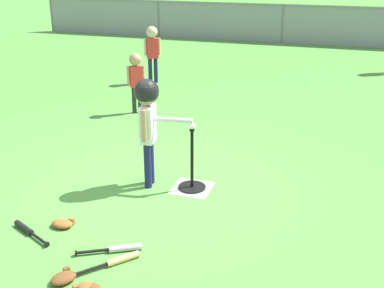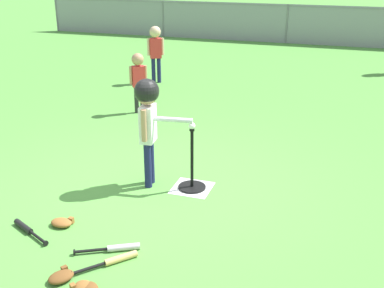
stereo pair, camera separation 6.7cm
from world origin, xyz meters
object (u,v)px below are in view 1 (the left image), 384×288
Objects in this scene: batting_tee at (192,179)px; spare_bat_silver at (118,249)px; glove_outfield_drop at (63,223)px; fielder_deep_left at (152,47)px; batter_child at (148,111)px; glove_by_plate at (64,278)px; baseball_on_tee at (192,126)px; spare_bat_wood at (116,261)px; fielder_near_left at (136,75)px; spare_bat_black at (27,230)px.

batting_tee is 1.32× the size of spare_bat_silver.
spare_bat_silver is at bearing -17.16° from glove_outfield_drop.
fielder_deep_left is (-2.26, 4.43, 0.63)m from batting_tee.
batting_tee is at bearing 7.30° from batter_child.
batter_child reaches higher than glove_outfield_drop.
glove_by_plate is at bearing -114.95° from spare_bat_silver.
batter_child is 1.62m from spare_bat_silver.
glove_by_plate is (-0.50, -1.94, -0.73)m from baseball_on_tee.
batter_child is at bearing 101.25° from spare_bat_wood.
spare_bat_black is (0.51, -3.82, -0.62)m from fielder_near_left.
batting_tee is 0.64m from baseball_on_tee.
fielder_deep_left reaches higher than glove_outfield_drop.
fielder_near_left is (-1.75, 2.43, -0.11)m from baseball_on_tee.
glove_by_plate and glove_outfield_drop have the same top height.
baseball_on_tee is 0.07× the size of fielder_near_left.
spare_bat_black is at bearing 169.45° from spare_bat_wood.
glove_outfield_drop is (-0.78, 0.40, 0.01)m from spare_bat_wood.
glove_outfield_drop is (-0.97, -1.19, -0.08)m from batting_tee.
glove_by_plate reaches higher than spare_bat_black.
spare_bat_black is (-1.24, -1.39, -0.73)m from baseball_on_tee.
glove_outfield_drop is at bearing 152.99° from spare_bat_wood.
glove_by_plate is 0.88m from glove_outfield_drop.
batter_child reaches higher than batting_tee.
baseball_on_tee is 1.76m from spare_bat_wood.
batter_child is at bearing 67.04° from glove_outfield_drop.
glove_by_plate is at bearing -104.45° from batting_tee.
fielder_deep_left is 6.21m from spare_bat_silver.
fielder_deep_left is at bearing 111.51° from batter_child.
glove_by_plate reaches higher than spare_bat_wood.
fielder_deep_left reaches higher than glove_by_plate.
batting_tee is 1.35× the size of spare_bat_black.
batting_tee is at bearing 48.33° from spare_bat_black.
batter_child is (-0.49, -0.06, 0.14)m from baseball_on_tee.
fielder_near_left is 2.06m from fielder_deep_left.
fielder_near_left is (-1.75, 2.43, 0.53)m from batting_tee.
spare_bat_silver is 0.58m from glove_by_plate.
fielder_near_left is 3.91m from spare_bat_black.
batting_tee is at bearing 79.78° from spare_bat_silver.
spare_bat_wood is at bearing -96.84° from batting_tee.
fielder_near_left reaches higher than batting_tee.
batter_child is at bearing -68.49° from fielder_deep_left.
spare_bat_wood is 1.81× the size of glove_by_plate.
fielder_near_left is at bearing -75.63° from fielder_deep_left.
batter_child is 1.78m from spare_bat_wood.
fielder_near_left reaches higher than baseball_on_tee.
batter_child is 2.07m from glove_by_plate.
glove_outfield_drop is (1.29, -5.62, -0.72)m from fielder_deep_left.
batter_child is 1.76m from spare_bat_black.
baseball_on_tee is 0.15× the size of spare_bat_wood.
fielder_near_left is at bearing 97.63° from spare_bat_black.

